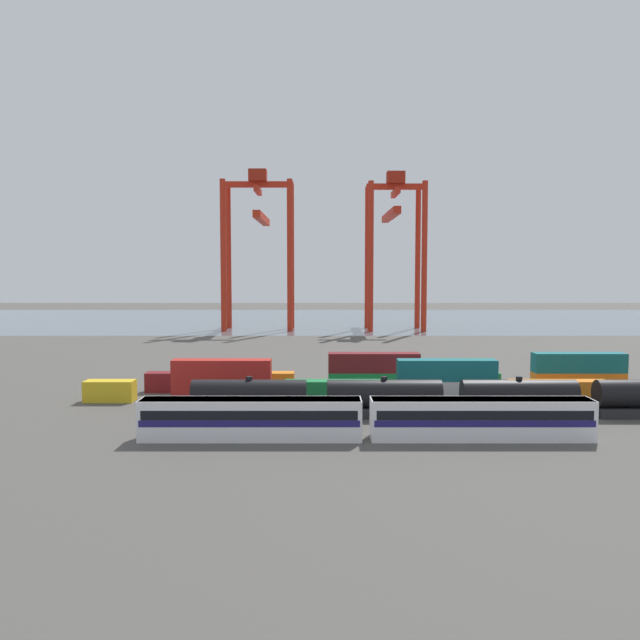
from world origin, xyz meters
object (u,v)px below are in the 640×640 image
object	(u,v)px
gantry_crane_west	(259,233)
shipping_container_11	(374,382)
shipping_container_9	(169,382)
shipping_container_0	(110,391)
gantry_crane_central	(394,234)
passenger_train	(366,417)
shipping_container_6	(559,391)
shipping_container_10	(272,382)
freight_tank_row	(519,398)

from	to	relation	value
gantry_crane_west	shipping_container_11	bearing A→B (deg)	-75.82
shipping_container_9	shipping_container_0	bearing A→B (deg)	-131.72
shipping_container_9	gantry_crane_central	size ratio (longest dim) A/B	0.14
passenger_train	shipping_container_9	xyz separation A→B (m)	(-24.47, 24.63, -0.84)
shipping_container_6	shipping_container_11	distance (m)	23.17
shipping_container_10	shipping_container_11	size ratio (longest dim) A/B	0.50
shipping_container_0	shipping_container_11	xyz separation A→B (m)	(33.07, 6.52, 0.00)
freight_tank_row	shipping_container_11	world-z (taller)	freight_tank_row
shipping_container_6	gantry_crane_west	world-z (taller)	gantry_crane_west
passenger_train	shipping_container_0	xyz separation A→B (m)	(-30.28, 18.11, -0.84)
passenger_train	shipping_container_6	bearing A→B (deg)	35.90
shipping_container_0	shipping_container_11	size ratio (longest dim) A/B	0.50
shipping_container_6	shipping_container_0	bearing A→B (deg)	180.00
shipping_container_11	gantry_crane_west	xyz separation A→B (m)	(-24.05, 95.17, 25.27)
passenger_train	gantry_crane_west	size ratio (longest dim) A/B	0.99
shipping_container_0	gantry_crane_central	distance (m)	114.68
freight_tank_row	shipping_container_9	distance (m)	44.58
gantry_crane_central	shipping_container_9	bearing A→B (deg)	-113.10
gantry_crane_central	passenger_train	bearing A→B (deg)	-97.67
passenger_train	shipping_container_11	size ratio (longest dim) A/B	3.55
shipping_container_10	shipping_container_0	bearing A→B (deg)	-161.47
gantry_crane_west	shipping_container_6	bearing A→B (deg)	-65.53
passenger_train	shipping_container_9	world-z (taller)	passenger_train
shipping_container_9	freight_tank_row	bearing A→B (deg)	-19.82
shipping_container_11	shipping_container_10	bearing A→B (deg)	180.00
shipping_container_9	shipping_container_11	distance (m)	27.26
shipping_container_0	shipping_container_6	distance (m)	55.30
shipping_container_0	shipping_container_11	bearing A→B (deg)	11.15
shipping_container_6	shipping_container_11	bearing A→B (deg)	163.66
passenger_train	shipping_container_10	xyz separation A→B (m)	(-10.84, 24.63, -0.84)
shipping_container_0	gantry_crane_central	size ratio (longest dim) A/B	0.14
shipping_container_9	passenger_train	bearing A→B (deg)	-45.18
shipping_container_0	shipping_container_6	xyz separation A→B (m)	(55.30, 0.00, 0.00)
shipping_container_11	gantry_crane_central	distance (m)	99.44
shipping_container_0	gantry_crane_west	world-z (taller)	gantry_crane_west
shipping_container_6	gantry_crane_west	size ratio (longest dim) A/B	0.28
shipping_container_0	shipping_container_10	distance (m)	20.50
freight_tank_row	shipping_container_6	world-z (taller)	freight_tank_row
freight_tank_row	shipping_container_0	world-z (taller)	freight_tank_row
freight_tank_row	gantry_crane_central	xyz separation A→B (m)	(-1.31, 110.38, 24.35)
shipping_container_10	gantry_crane_central	distance (m)	102.17
shipping_container_0	gantry_crane_west	distance (m)	105.17
freight_tank_row	shipping_container_11	bearing A→B (deg)	134.15
gantry_crane_west	shipping_container_10	bearing A→B (deg)	-83.75
shipping_container_0	passenger_train	bearing A→B (deg)	-30.88
shipping_container_11	gantry_crane_central	world-z (taller)	gantry_crane_central
passenger_train	shipping_container_6	xyz separation A→B (m)	(25.02, 18.11, -0.84)
gantry_crane_central	shipping_container_11	bearing A→B (deg)	-97.99
shipping_container_10	gantry_crane_west	distance (m)	99.02
shipping_container_10	shipping_container_11	xyz separation A→B (m)	(13.63, 0.00, 0.00)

